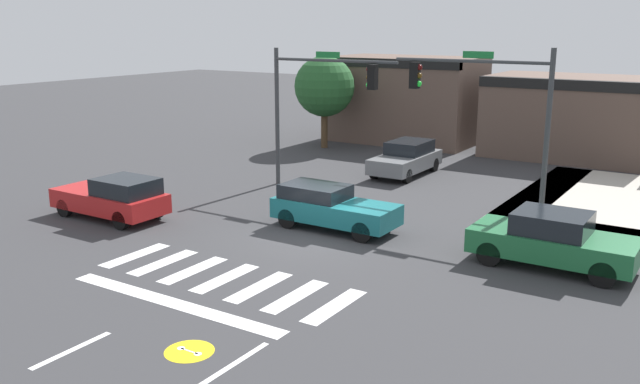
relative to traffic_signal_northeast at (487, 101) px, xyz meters
name	(u,v)px	position (x,y,z in m)	size (l,w,h in m)	color
ground_plane	(315,236)	(-3.72, -5.24, -4.14)	(120.00, 120.00, 0.00)	#353538
crosswalk_near	(225,278)	(-3.72, -9.74, -4.13)	(7.51, 2.42, 0.01)	silver
bike_detector_marking	(189,351)	(-1.57, -13.42, -4.13)	(1.07, 1.07, 0.01)	yellow
storefront_row	(561,112)	(-0.62, 13.50, -1.88)	(25.64, 6.30, 4.89)	brown
traffic_signal_northeast	(487,101)	(0.00, 0.00, 0.00)	(5.73, 0.32, 5.99)	#383A3D
traffic_signal_northwest	(318,93)	(-7.12, 0.19, -0.11)	(5.69, 0.32, 5.78)	#383A3D
car_green	(553,240)	(3.51, -4.01, -3.34)	(4.52, 1.93, 1.60)	#1E6638
car_gray	(406,158)	(-5.30, 4.85, -3.37)	(1.82, 4.28, 1.53)	slate
car_red	(114,198)	(-10.86, -7.35, -3.37)	(4.31, 1.82, 1.54)	red
car_teal	(331,207)	(-3.74, -4.22, -3.38)	(4.24, 1.72, 1.45)	#196B70
roadside_tree	(324,87)	(-12.22, 8.76, -0.76)	(3.31, 3.31, 5.06)	#4C3823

